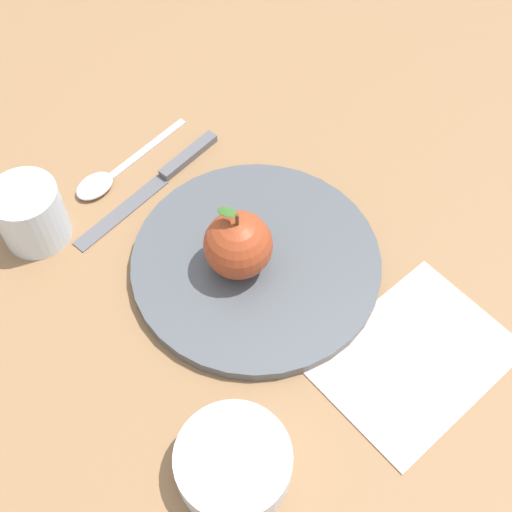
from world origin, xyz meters
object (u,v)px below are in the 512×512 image
Objects in this scene: side_bowl at (233,462)px; linen_napkin at (414,358)px; cup at (30,212)px; spoon at (107,177)px; apple at (237,244)px; dinner_plate at (256,262)px; knife at (162,178)px.

side_bowl reaches higher than linen_napkin.
cup is 0.43× the size of spoon.
apple is 0.83× the size of side_bowl.
dinner_plate reaches higher than spoon.
side_bowl reaches higher than dinner_plate.
apple is 0.46× the size of linen_napkin.
dinner_plate is 0.21m from spoon.
spoon is (0.32, -0.19, -0.02)m from side_bowl.
knife is (0.27, -0.23, -0.02)m from side_bowl.
apple is at bearing 175.14° from spoon.
cup is 0.43m from linen_napkin.
knife is at bearing -6.34° from linen_napkin.
cup is (0.21, 0.08, -0.01)m from apple.
dinner_plate is 2.56× the size of side_bowl.
spoon is at bearing 34.45° from knife.
knife is at bearing -13.25° from dinner_plate.
side_bowl reaches higher than knife.
dinner_plate is at bearing -0.39° from linen_napkin.
linen_napkin is (-0.35, 0.04, -0.00)m from knife.
apple reaches higher than dinner_plate.
spoon is at bearing -4.86° from apple.
apple is at bearing -55.72° from side_bowl.
knife is at bearing -40.63° from side_bowl.
dinner_plate is 0.19m from linen_napkin.
apple reaches higher than knife.
spoon is at bearing -0.34° from linen_napkin.
linen_napkin is (-0.19, 0.00, -0.01)m from dinner_plate.
dinner_plate is 3.65× the size of cup.
side_bowl is 0.35m from knife.
apple is 0.21m from spoon.
side_bowl is 0.55× the size of linen_napkin.
apple is 0.21m from linen_napkin.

